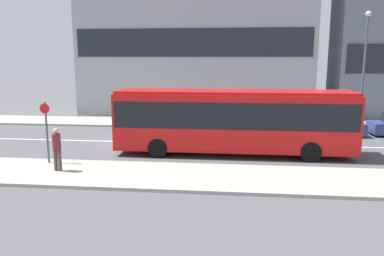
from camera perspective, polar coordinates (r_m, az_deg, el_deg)
name	(u,v)px	position (r m, az deg, el deg)	size (l,w,h in m)	color
ground_plane	(133,142)	(21.76, -9.02, -2.10)	(120.00, 120.00, 0.00)	#4F4F51
sidewalk_near	(93,173)	(16.00, -14.88, -6.70)	(44.00, 3.50, 0.13)	#A39E93
sidewalk_far	(155,123)	(27.72, -5.68, 0.84)	(44.00, 3.50, 0.13)	#A39E93
lane_centerline	(133,142)	(21.76, -9.02, -2.08)	(41.80, 0.16, 0.01)	silver
city_bus	(233,118)	(18.54, 6.27, 1.55)	(11.59, 2.48, 3.18)	red
parked_car_0	(325,125)	(24.75, 19.61, 0.43)	(4.45, 1.87, 1.32)	navy
pedestrian_near_stop	(57,147)	(16.32, -19.91, -2.69)	(0.35, 0.34, 1.79)	#4C4233
bus_stop_sign	(46,128)	(17.64, -21.29, 0.03)	(0.44, 0.12, 2.72)	#4C4C51
street_lamp	(365,59)	(27.15, 24.82, 9.54)	(0.36, 0.36, 7.56)	#4C4C51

